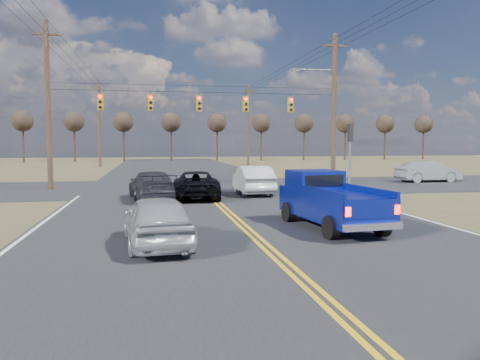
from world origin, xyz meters
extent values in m
plane|color=brown|center=(0.00, 0.00, 0.00)|extent=(160.00, 160.00, 0.00)
cube|color=#28282B|center=(0.00, 10.00, 0.00)|extent=(14.00, 120.00, 0.02)
cube|color=#28282B|center=(0.00, 18.00, 0.00)|extent=(120.00, 12.00, 0.02)
cylinder|color=#473323|center=(-9.00, 18.00, 5.00)|extent=(0.32, 0.32, 10.00)
cube|color=#473323|center=(-9.00, 18.00, 9.20)|extent=(1.60, 0.12, 0.12)
cylinder|color=#473323|center=(9.00, 18.00, 5.00)|extent=(0.32, 0.32, 10.00)
cube|color=#473323|center=(9.00, 18.00, 9.20)|extent=(1.60, 0.12, 0.12)
cylinder|color=black|center=(0.00, 18.00, 6.00)|extent=(18.00, 0.02, 0.02)
cylinder|color=black|center=(0.00, 18.00, 6.40)|extent=(18.00, 0.02, 0.02)
cube|color=#B28C14|center=(-6.00, 18.00, 5.30)|extent=(0.34, 0.24, 1.00)
cylinder|color=#FF0C05|center=(-6.00, 17.86, 5.63)|extent=(0.20, 0.06, 0.20)
cylinder|color=black|center=(-6.00, 17.86, 5.30)|extent=(0.20, 0.06, 0.20)
cylinder|color=black|center=(-6.00, 17.86, 4.97)|extent=(0.20, 0.06, 0.20)
cube|color=black|center=(-6.00, 17.83, 5.74)|extent=(0.24, 0.14, 0.03)
cube|color=#B28C14|center=(-3.00, 18.00, 5.30)|extent=(0.34, 0.24, 1.00)
cylinder|color=#FF0C05|center=(-3.00, 17.86, 5.63)|extent=(0.20, 0.06, 0.20)
cylinder|color=black|center=(-3.00, 17.86, 5.30)|extent=(0.20, 0.06, 0.20)
cylinder|color=black|center=(-3.00, 17.86, 4.97)|extent=(0.20, 0.06, 0.20)
cube|color=black|center=(-3.00, 17.83, 5.74)|extent=(0.24, 0.14, 0.03)
cube|color=#B28C14|center=(0.00, 18.00, 5.30)|extent=(0.34, 0.24, 1.00)
cylinder|color=#FF0C05|center=(0.00, 17.86, 5.63)|extent=(0.20, 0.06, 0.20)
cylinder|color=black|center=(0.00, 17.86, 5.30)|extent=(0.20, 0.06, 0.20)
cylinder|color=black|center=(0.00, 17.86, 4.97)|extent=(0.20, 0.06, 0.20)
cube|color=black|center=(0.00, 17.83, 5.74)|extent=(0.24, 0.14, 0.03)
cube|color=#B28C14|center=(3.00, 18.00, 5.30)|extent=(0.34, 0.24, 1.00)
cylinder|color=#FF0C05|center=(3.00, 17.86, 5.63)|extent=(0.20, 0.06, 0.20)
cylinder|color=black|center=(3.00, 17.86, 5.30)|extent=(0.20, 0.06, 0.20)
cylinder|color=black|center=(3.00, 17.86, 4.97)|extent=(0.20, 0.06, 0.20)
cube|color=black|center=(3.00, 17.83, 5.74)|extent=(0.24, 0.14, 0.03)
cube|color=#B28C14|center=(6.00, 18.00, 5.30)|extent=(0.34, 0.24, 1.00)
cylinder|color=#FF0C05|center=(6.00, 17.86, 5.63)|extent=(0.20, 0.06, 0.20)
cylinder|color=black|center=(6.00, 17.86, 5.30)|extent=(0.20, 0.06, 0.20)
cylinder|color=black|center=(6.00, 17.86, 4.97)|extent=(0.20, 0.06, 0.20)
cube|color=black|center=(6.00, 17.83, 5.74)|extent=(0.24, 0.14, 0.03)
cylinder|color=slate|center=(8.20, 13.50, 1.60)|extent=(0.12, 0.12, 3.20)
cube|color=black|center=(8.20, 13.50, 3.40)|extent=(0.24, 0.34, 1.00)
cylinder|color=slate|center=(7.60, 18.00, 7.60)|extent=(2.80, 0.10, 0.10)
cube|color=slate|center=(6.30, 18.00, 7.55)|extent=(0.55, 0.22, 0.14)
cylinder|color=#473323|center=(-9.00, 46.00, 5.00)|extent=(0.32, 0.32, 10.00)
cube|color=#473323|center=(-9.00, 46.00, 9.20)|extent=(1.60, 0.12, 0.12)
cylinder|color=#473323|center=(9.00, 46.00, 5.00)|extent=(0.32, 0.32, 10.00)
cube|color=#473323|center=(9.00, 46.00, 9.20)|extent=(1.60, 0.12, 0.12)
cylinder|color=black|center=(-9.70, 17.00, 9.30)|extent=(0.02, 58.00, 0.02)
cylinder|color=black|center=(-9.00, 17.00, 9.30)|extent=(0.02, 58.00, 0.02)
cylinder|color=black|center=(-8.30, 17.00, 9.30)|extent=(0.02, 58.00, 0.02)
cylinder|color=black|center=(8.30, 17.00, 9.30)|extent=(0.02, 58.00, 0.02)
cylinder|color=black|center=(9.00, 17.00, 9.30)|extent=(0.02, 58.00, 0.02)
cylinder|color=black|center=(9.70, 17.00, 9.30)|extent=(0.02, 58.00, 0.02)
cylinder|color=#33261C|center=(-21.00, 60.00, 2.75)|extent=(0.28, 0.28, 5.50)
sphere|color=#2D231C|center=(-21.00, 60.00, 5.90)|extent=(3.00, 3.00, 3.00)
cylinder|color=#33261C|center=(-14.00, 60.00, 2.75)|extent=(0.28, 0.28, 5.50)
sphere|color=#2D231C|center=(-14.00, 60.00, 5.90)|extent=(3.00, 3.00, 3.00)
cylinder|color=#33261C|center=(-7.00, 60.00, 2.75)|extent=(0.28, 0.28, 5.50)
sphere|color=#2D231C|center=(-7.00, 60.00, 5.90)|extent=(3.00, 3.00, 3.00)
cylinder|color=#33261C|center=(0.00, 60.00, 2.75)|extent=(0.28, 0.28, 5.50)
sphere|color=#2D231C|center=(0.00, 60.00, 5.90)|extent=(3.00, 3.00, 3.00)
cylinder|color=#33261C|center=(7.00, 60.00, 2.75)|extent=(0.28, 0.28, 5.50)
sphere|color=#2D231C|center=(7.00, 60.00, 5.90)|extent=(3.00, 3.00, 3.00)
cylinder|color=#33261C|center=(14.00, 60.00, 2.75)|extent=(0.28, 0.28, 5.50)
sphere|color=#2D231C|center=(14.00, 60.00, 5.90)|extent=(3.00, 3.00, 3.00)
cylinder|color=#33261C|center=(21.00, 60.00, 2.75)|extent=(0.28, 0.28, 5.50)
sphere|color=#2D231C|center=(21.00, 60.00, 5.90)|extent=(3.00, 3.00, 3.00)
cylinder|color=#33261C|center=(28.00, 60.00, 2.75)|extent=(0.28, 0.28, 5.50)
sphere|color=#2D231C|center=(28.00, 60.00, 5.90)|extent=(3.00, 3.00, 3.00)
cylinder|color=#33261C|center=(35.00, 60.00, 2.75)|extent=(0.28, 0.28, 5.50)
sphere|color=#2D231C|center=(35.00, 60.00, 5.90)|extent=(3.00, 3.00, 3.00)
cylinder|color=#33261C|center=(42.00, 60.00, 2.75)|extent=(0.28, 0.28, 5.50)
sphere|color=#2D231C|center=(42.00, 60.00, 5.90)|extent=(3.00, 3.00, 3.00)
cylinder|color=black|center=(2.13, 1.07, 0.36)|extent=(0.36, 0.74, 0.72)
cylinder|color=black|center=(3.82, 1.25, 0.36)|extent=(0.36, 0.74, 0.72)
cylinder|color=black|center=(1.80, 4.28, 0.36)|extent=(0.36, 0.74, 0.72)
cylinder|color=black|center=(3.49, 4.45, 0.36)|extent=(0.36, 0.74, 0.72)
cube|color=#0D1A93|center=(2.81, 2.76, 0.81)|extent=(2.28, 4.99, 0.89)
cube|color=#0D1A93|center=(2.67, 4.05, 1.54)|extent=(1.80, 1.69, 0.64)
cube|color=black|center=(2.75, 3.31, 1.54)|extent=(1.43, 0.20, 0.40)
cube|color=#0D1A93|center=(2.06, 1.74, 1.34)|extent=(0.40, 2.95, 0.18)
cube|color=#0D1A93|center=(3.75, 1.91, 1.34)|extent=(0.40, 2.95, 0.18)
cube|color=#0D1A93|center=(3.06, 0.38, 0.98)|extent=(1.79, 0.26, 0.54)
cube|color=silver|center=(3.06, 0.31, 0.49)|extent=(1.84, 0.35, 0.20)
cube|color=#FF0C05|center=(2.28, 0.26, 0.94)|extent=(0.17, 0.07, 0.27)
cube|color=#FF0C05|center=(3.84, 0.42, 0.94)|extent=(0.17, 0.07, 0.27)
imported|color=#AAAEB2|center=(-2.88, 1.20, 0.72)|extent=(2.07, 4.35, 1.44)
imported|color=black|center=(-0.80, 11.96, 0.70)|extent=(2.76, 5.22, 1.40)
imported|color=#BDBDBD|center=(2.49, 13.43, 0.78)|extent=(1.78, 4.78, 1.56)
imported|color=#2F2F34|center=(-3.01, 11.75, 0.72)|extent=(2.55, 5.15, 1.44)
imported|color=gray|center=(16.57, 18.74, 0.76)|extent=(1.85, 4.68, 1.52)
camera|label=1|loc=(-3.02, -11.69, 2.84)|focal=35.00mm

